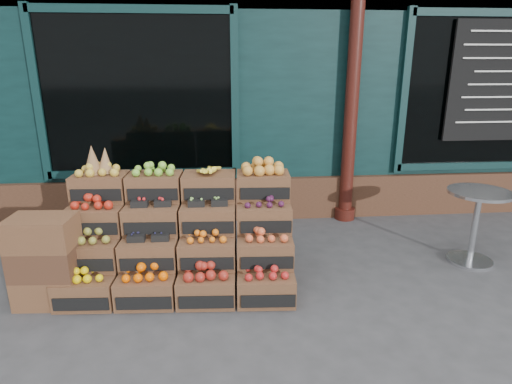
{
  "coord_description": "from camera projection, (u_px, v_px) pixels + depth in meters",
  "views": [
    {
      "loc": [
        -0.58,
        -3.59,
        2.18
      ],
      "look_at": [
        -0.2,
        0.7,
        0.85
      ],
      "focal_mm": 30.0,
      "sensor_mm": 36.0,
      "label": 1
    }
  ],
  "objects": [
    {
      "name": "ground",
      "position": [
        283.0,
        297.0,
        4.11
      ],
      "size": [
        60.0,
        60.0,
        0.0
      ],
      "primitive_type": "plane",
      "color": "#3B3B3D",
      "rests_on": "ground"
    },
    {
      "name": "shop_facade",
      "position": [
        246.0,
        49.0,
        8.27
      ],
      "size": [
        12.0,
        6.24,
        4.8
      ],
      "color": "black",
      "rests_on": "ground"
    },
    {
      "name": "crate_display",
      "position": [
        181.0,
        241.0,
        4.34
      ],
      "size": [
        2.26,
        1.2,
        1.38
      ],
      "rotation": [
        0.0,
        0.0,
        -0.06
      ],
      "color": "brown",
      "rests_on": "ground"
    },
    {
      "name": "spare_crates",
      "position": [
        46.0,
        261.0,
        3.91
      ],
      "size": [
        0.59,
        0.43,
        0.85
      ],
      "rotation": [
        0.0,
        0.0,
        -0.06
      ],
      "color": "brown",
      "rests_on": "ground"
    },
    {
      "name": "bistro_table",
      "position": [
        476.0,
        218.0,
        4.68
      ],
      "size": [
        0.67,
        0.67,
        0.84
      ],
      "rotation": [
        0.0,
        0.0,
        0.3
      ],
      "color": "silver",
      "rests_on": "ground"
    },
    {
      "name": "shopkeeper",
      "position": [
        176.0,
        143.0,
        6.32
      ],
      "size": [
        0.85,
        0.69,
        2.02
      ],
      "primitive_type": "imported",
      "rotation": [
        0.0,
        0.0,
        3.46
      ],
      "color": "#1A5C22",
      "rests_on": "ground"
    }
  ]
}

